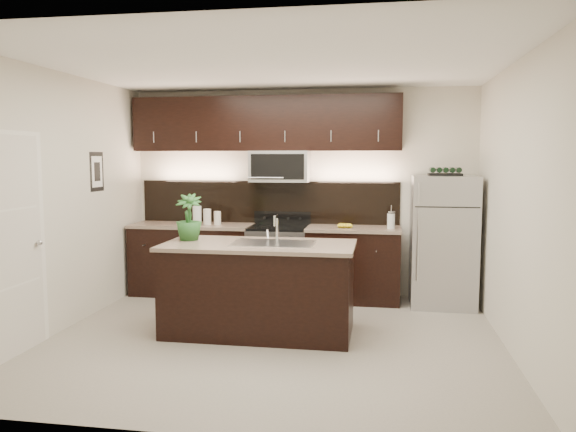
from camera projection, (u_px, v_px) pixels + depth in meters
The scene contains 12 objects.
ground at pixel (273, 339), 5.62m from camera, with size 4.50×4.50×0.00m, color gray.
room_walls at pixel (261, 170), 5.42m from camera, with size 4.52×4.02×2.71m.
counter_run at pixel (263, 261), 7.30m from camera, with size 3.51×0.65×0.94m.
upper_fixtures at pixel (267, 132), 7.27m from camera, with size 3.49×0.40×1.66m.
island at pixel (259, 288), 5.80m from camera, with size 1.96×0.96×0.94m.
sink_faucet at pixel (273, 242), 5.73m from camera, with size 0.84×0.50×0.28m.
refrigerator at pixel (443, 241), 6.84m from camera, with size 0.77×0.69×1.60m, color #B2B2B7.
wine_rack at pixel (445, 172), 6.76m from camera, with size 0.39×0.24×0.10m.
plant at pixel (189, 217), 5.95m from camera, with size 0.28×0.28×0.49m, color #245522.
canisters at pixel (205, 216), 7.33m from camera, with size 0.37×0.14×0.25m.
french_press at pixel (391, 220), 6.93m from camera, with size 0.10×0.10×0.28m.
bananas at pixel (340, 225), 7.01m from camera, with size 0.20×0.15×0.06m, color gold.
Camera 1 is at (1.04, -5.36, 1.82)m, focal length 35.00 mm.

